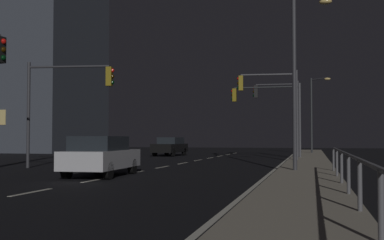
{
  "coord_description": "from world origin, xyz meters",
  "views": [
    {
      "loc": [
        7.52,
        -2.86,
        1.49
      ],
      "look_at": [
        -0.69,
        30.01,
        2.78
      ],
      "focal_mm": 45.15,
      "sensor_mm": 36.0,
      "label": 1
    }
  ],
  "objects_px": {
    "street_lamp_median": "(300,64)",
    "traffic_light_far_right": "(66,92)",
    "car": "(101,155)",
    "traffic_light_mid_right": "(269,105)",
    "street_lamp_corner": "(314,107)",
    "traffic_light_near_right": "(271,97)",
    "building_distant": "(11,56)",
    "car_oncoming": "(170,146)",
    "traffic_light_far_left": "(279,104)"
  },
  "relations": [
    {
      "from": "street_lamp_corner",
      "to": "street_lamp_median",
      "type": "relative_size",
      "value": 0.92
    },
    {
      "from": "traffic_light_near_right",
      "to": "traffic_light_mid_right",
      "type": "bearing_deg",
      "value": 96.92
    },
    {
      "from": "car",
      "to": "traffic_light_mid_right",
      "type": "relative_size",
      "value": 0.85
    },
    {
      "from": "street_lamp_median",
      "to": "building_distant",
      "type": "distance_m",
      "value": 43.24
    },
    {
      "from": "car",
      "to": "car_oncoming",
      "type": "xyz_separation_m",
      "value": [
        -3.69,
        21.8,
        0.0
      ]
    },
    {
      "from": "traffic_light_far_right",
      "to": "street_lamp_corner",
      "type": "bearing_deg",
      "value": 63.5
    },
    {
      "from": "traffic_light_near_right",
      "to": "traffic_light_far_right",
      "type": "distance_m",
      "value": 13.01
    },
    {
      "from": "car_oncoming",
      "to": "traffic_light_near_right",
      "type": "relative_size",
      "value": 0.8
    },
    {
      "from": "car_oncoming",
      "to": "traffic_light_near_right",
      "type": "distance_m",
      "value": 12.98
    },
    {
      "from": "traffic_light_far_right",
      "to": "building_distant",
      "type": "bearing_deg",
      "value": 129.03
    },
    {
      "from": "traffic_light_far_right",
      "to": "street_lamp_median",
      "type": "relative_size",
      "value": 0.7
    },
    {
      "from": "traffic_light_mid_right",
      "to": "traffic_light_far_left",
      "type": "relative_size",
      "value": 0.93
    },
    {
      "from": "street_lamp_median",
      "to": "car",
      "type": "bearing_deg",
      "value": -154.25
    },
    {
      "from": "traffic_light_near_right",
      "to": "street_lamp_corner",
      "type": "bearing_deg",
      "value": 80.07
    },
    {
      "from": "traffic_light_near_right",
      "to": "building_distant",
      "type": "bearing_deg",
      "value": 150.39
    },
    {
      "from": "street_lamp_median",
      "to": "traffic_light_near_right",
      "type": "bearing_deg",
      "value": 101.92
    },
    {
      "from": "street_lamp_median",
      "to": "street_lamp_corner",
      "type": "bearing_deg",
      "value": 88.41
    },
    {
      "from": "car_oncoming",
      "to": "traffic_light_near_right",
      "type": "height_order",
      "value": "traffic_light_near_right"
    },
    {
      "from": "car",
      "to": "traffic_light_mid_right",
      "type": "xyz_separation_m",
      "value": [
        5.0,
        17.66,
        3.12
      ]
    },
    {
      "from": "street_lamp_median",
      "to": "building_distant",
      "type": "xyz_separation_m",
      "value": [
        -33.01,
        27.23,
        6.22
      ]
    },
    {
      "from": "street_lamp_median",
      "to": "traffic_light_far_right",
      "type": "bearing_deg",
      "value": 176.39
    },
    {
      "from": "traffic_light_mid_right",
      "to": "traffic_light_far_left",
      "type": "bearing_deg",
      "value": 73.81
    },
    {
      "from": "traffic_light_far_right",
      "to": "car",
      "type": "bearing_deg",
      "value": -47.91
    },
    {
      "from": "traffic_light_mid_right",
      "to": "street_lamp_corner",
      "type": "height_order",
      "value": "street_lamp_corner"
    },
    {
      "from": "car_oncoming",
      "to": "building_distant",
      "type": "relative_size",
      "value": 0.21
    },
    {
      "from": "traffic_light_mid_right",
      "to": "building_distant",
      "type": "height_order",
      "value": "building_distant"
    },
    {
      "from": "traffic_light_far_right",
      "to": "street_lamp_median",
      "type": "xyz_separation_m",
      "value": [
        11.52,
        -0.73,
        0.89
      ]
    },
    {
      "from": "traffic_light_near_right",
      "to": "building_distant",
      "type": "height_order",
      "value": "building_distant"
    },
    {
      "from": "car",
      "to": "traffic_light_near_right",
      "type": "relative_size",
      "value": 0.8
    },
    {
      "from": "traffic_light_mid_right",
      "to": "building_distant",
      "type": "distance_m",
      "value": 33.91
    },
    {
      "from": "street_lamp_median",
      "to": "traffic_light_mid_right",
      "type": "bearing_deg",
      "value": 100.37
    },
    {
      "from": "car_oncoming",
      "to": "traffic_light_far_left",
      "type": "relative_size",
      "value": 0.79
    },
    {
      "from": "traffic_light_mid_right",
      "to": "traffic_light_far_left",
      "type": "height_order",
      "value": "traffic_light_far_left"
    },
    {
      "from": "car",
      "to": "traffic_light_near_right",
      "type": "bearing_deg",
      "value": 67.37
    },
    {
      "from": "traffic_light_near_right",
      "to": "traffic_light_far_right",
      "type": "bearing_deg",
      "value": -136.83
    },
    {
      "from": "car_oncoming",
      "to": "car",
      "type": "bearing_deg",
      "value": -80.4
    },
    {
      "from": "traffic_light_mid_right",
      "to": "traffic_light_near_right",
      "type": "height_order",
      "value": "traffic_light_near_right"
    },
    {
      "from": "traffic_light_far_right",
      "to": "building_distant",
      "type": "xyz_separation_m",
      "value": [
        -21.49,
        26.5,
        7.11
      ]
    },
    {
      "from": "traffic_light_far_left",
      "to": "street_lamp_corner",
      "type": "bearing_deg",
      "value": 73.77
    },
    {
      "from": "car_oncoming",
      "to": "traffic_light_mid_right",
      "type": "relative_size",
      "value": 0.85
    },
    {
      "from": "car_oncoming",
      "to": "building_distant",
      "type": "distance_m",
      "value": 25.64
    },
    {
      "from": "traffic_light_mid_right",
      "to": "street_lamp_median",
      "type": "relative_size",
      "value": 0.7
    },
    {
      "from": "building_distant",
      "to": "traffic_light_far_right",
      "type": "bearing_deg",
      "value": -50.97
    },
    {
      "from": "traffic_light_near_right",
      "to": "street_lamp_median",
      "type": "bearing_deg",
      "value": -78.08
    },
    {
      "from": "traffic_light_mid_right",
      "to": "car_oncoming",
      "type": "bearing_deg",
      "value": 154.54
    },
    {
      "from": "traffic_light_near_right",
      "to": "traffic_light_far_left",
      "type": "distance_m",
      "value": 6.42
    },
    {
      "from": "car",
      "to": "street_lamp_corner",
      "type": "relative_size",
      "value": 0.64
    },
    {
      "from": "car_oncoming",
      "to": "traffic_light_far_left",
      "type": "distance_m",
      "value": 10.07
    },
    {
      "from": "car",
      "to": "street_lamp_corner",
      "type": "bearing_deg",
      "value": 74.03
    },
    {
      "from": "traffic_light_near_right",
      "to": "traffic_light_far_right",
      "type": "height_order",
      "value": "traffic_light_near_right"
    }
  ]
}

